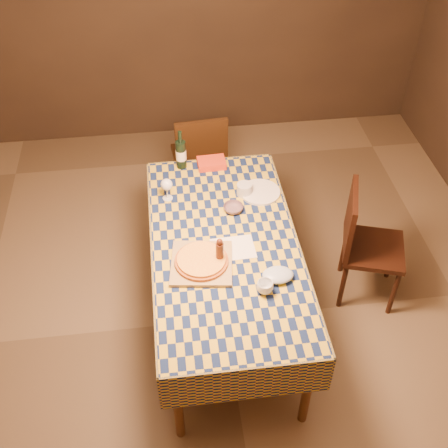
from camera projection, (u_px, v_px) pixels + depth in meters
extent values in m
plane|color=brown|center=(225.00, 319.00, 4.09)|extent=(5.00, 5.00, 0.00)
cube|color=#34271D|center=(189.00, 0.00, 4.98)|extent=(4.50, 0.10, 2.70)
cylinder|color=brown|center=(178.00, 402.00, 3.19)|extent=(0.06, 0.06, 0.75)
cylinder|color=brown|center=(308.00, 386.00, 3.26)|extent=(0.06, 0.06, 0.75)
cylinder|color=brown|center=(163.00, 210.00, 4.40)|extent=(0.06, 0.06, 0.75)
cylinder|color=brown|center=(259.00, 202.00, 4.47)|extent=(0.06, 0.06, 0.75)
cube|color=brown|center=(225.00, 248.00, 3.58)|extent=(0.90, 1.80, 0.03)
cube|color=olive|center=(225.00, 245.00, 3.57)|extent=(0.92, 1.82, 0.02)
cube|color=olive|center=(247.00, 384.00, 3.00)|extent=(0.94, 0.01, 0.30)
cube|color=olive|center=(210.00, 175.00, 4.33)|extent=(0.94, 0.01, 0.30)
cube|color=olive|center=(154.00, 267.00, 3.62)|extent=(0.01, 1.84, 0.30)
cube|color=olive|center=(295.00, 254.00, 3.71)|extent=(0.01, 1.84, 0.30)
cube|color=#A8874F|center=(202.00, 263.00, 3.42)|extent=(0.42, 0.42, 0.02)
cylinder|color=#A3501B|center=(201.00, 261.00, 3.41)|extent=(0.39, 0.39, 0.02)
cylinder|color=orange|center=(201.00, 259.00, 3.40)|extent=(0.35, 0.35, 0.01)
cylinder|color=#461D10|center=(220.00, 254.00, 3.39)|extent=(0.06, 0.06, 0.17)
sphere|color=#461D10|center=(220.00, 242.00, 3.32)|extent=(0.04, 0.04, 0.04)
imported|color=#634A53|center=(233.00, 208.00, 3.78)|extent=(0.15, 0.15, 0.04)
cylinder|color=silver|center=(168.00, 198.00, 3.89)|extent=(0.09, 0.09, 0.01)
cylinder|color=silver|center=(167.00, 194.00, 3.86)|extent=(0.01, 0.01, 0.08)
sphere|color=silver|center=(167.00, 185.00, 3.80)|extent=(0.08, 0.08, 0.08)
ellipsoid|color=#3F070E|center=(167.00, 186.00, 3.81)|extent=(0.05, 0.05, 0.03)
cylinder|color=black|center=(181.00, 155.00, 4.08)|extent=(0.09, 0.09, 0.22)
cylinder|color=black|center=(180.00, 137.00, 3.98)|extent=(0.03, 0.03, 0.09)
cylinder|color=#F1E9CD|center=(181.00, 155.00, 4.08)|extent=(0.09, 0.09, 0.08)
cylinder|color=silver|center=(244.00, 189.00, 3.89)|extent=(0.12, 0.12, 0.09)
cube|color=red|center=(211.00, 163.00, 4.14)|extent=(0.21, 0.15, 0.05)
cylinder|color=white|center=(260.00, 192.00, 3.93)|extent=(0.33, 0.33, 0.02)
imported|color=white|center=(265.00, 287.00, 3.25)|extent=(0.12, 0.12, 0.08)
cube|color=white|center=(233.00, 248.00, 3.53)|extent=(0.28, 0.22, 0.00)
ellipsoid|color=#ACC2DD|center=(278.00, 275.00, 3.33)|extent=(0.22, 0.19, 0.05)
cube|color=black|center=(198.00, 157.00, 4.78)|extent=(0.45, 0.45, 0.04)
cube|color=black|center=(202.00, 146.00, 4.47)|extent=(0.42, 0.07, 0.46)
cylinder|color=black|center=(215.00, 164.00, 5.10)|extent=(0.04, 0.04, 0.43)
cylinder|color=black|center=(176.00, 169.00, 5.04)|extent=(0.04, 0.04, 0.43)
cylinder|color=black|center=(223.00, 189.00, 4.84)|extent=(0.04, 0.04, 0.43)
cylinder|color=black|center=(182.00, 194.00, 4.78)|extent=(0.04, 0.04, 0.43)
cube|color=black|center=(374.00, 249.00, 3.98)|extent=(0.53, 0.53, 0.04)
cube|color=black|center=(350.00, 220.00, 3.83)|extent=(0.16, 0.41, 0.46)
cylinder|color=black|center=(394.00, 293.00, 3.99)|extent=(0.04, 0.04, 0.43)
cylinder|color=black|center=(392.00, 257.00, 4.24)|extent=(0.04, 0.04, 0.43)
cylinder|color=black|center=(342.00, 286.00, 4.03)|extent=(0.04, 0.04, 0.43)
cylinder|color=black|center=(344.00, 251.00, 4.29)|extent=(0.04, 0.04, 0.43)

